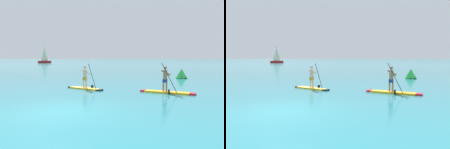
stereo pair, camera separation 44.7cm
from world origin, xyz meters
The scene contains 5 objects.
ground centered at (0.00, 0.00, 0.00)m, with size 440.00×440.00×0.00m, color teal.
paddleboarder_mid_center centered at (0.44, 6.56, 0.41)m, with size 2.67×2.12×1.84m.
paddleboarder_far_right centered at (5.78, 4.57, 0.33)m, with size 3.27×2.00×1.96m.
race_marker_buoy centered at (10.00, 14.25, 0.44)m, with size 1.13×1.13×1.02m.
sailboat_left_horizon centered at (-19.98, 73.40, 0.85)m, with size 4.60×3.29×6.14m.
Camera 1 is at (1.87, -9.68, 2.31)m, focal length 36.60 mm.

